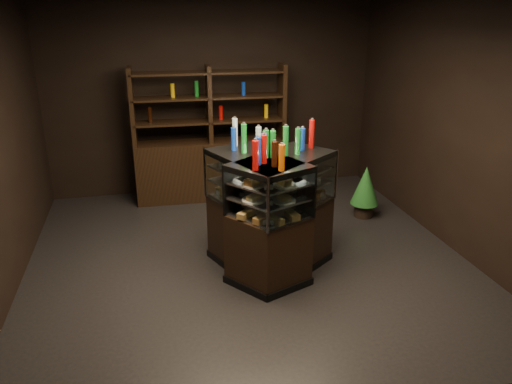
% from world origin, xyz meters
% --- Properties ---
extents(ground, '(5.00, 5.00, 0.00)m').
position_xyz_m(ground, '(0.00, 0.00, 0.00)').
color(ground, black).
rests_on(ground, ground).
extents(room_shell, '(5.02, 5.02, 3.01)m').
position_xyz_m(room_shell, '(0.00, 0.00, 1.94)').
color(room_shell, black).
rests_on(room_shell, ground).
extents(display_case, '(1.44, 1.36, 1.34)m').
position_xyz_m(display_case, '(0.18, -0.32, 0.45)').
color(display_case, black).
rests_on(display_case, ground).
extents(food_display, '(1.06, 1.13, 0.42)m').
position_xyz_m(food_display, '(0.18, -0.32, 1.01)').
color(food_display, '#BC9843').
rests_on(food_display, display_case).
extents(bottles_top, '(0.90, 0.98, 0.30)m').
position_xyz_m(bottles_top, '(0.18, -0.32, 1.47)').
color(bottles_top, '#0F38B2').
rests_on(bottles_top, display_case).
extents(potted_conifer, '(0.39, 0.39, 0.83)m').
position_xyz_m(potted_conifer, '(1.85, 0.84, 0.48)').
color(potted_conifer, black).
rests_on(potted_conifer, ground).
extents(back_shelving, '(2.25, 0.49, 2.00)m').
position_xyz_m(back_shelving, '(-0.12, 2.05, 0.61)').
color(back_shelving, black).
rests_on(back_shelving, ground).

